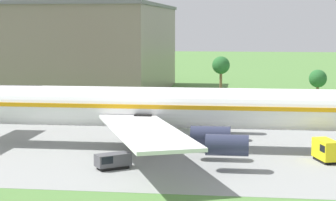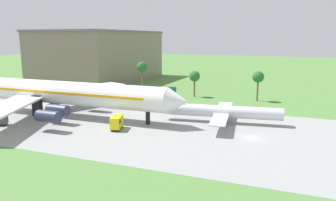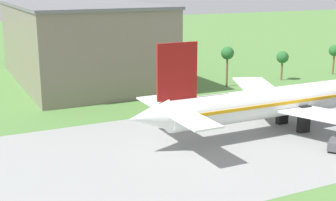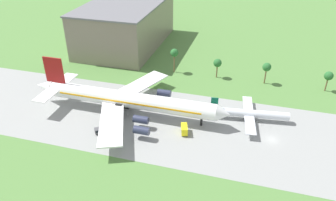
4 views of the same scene
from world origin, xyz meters
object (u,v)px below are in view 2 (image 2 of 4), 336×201
Objects in this scene: regional_aircraft at (222,112)px; terminal_building at (101,56)px; jet_airliner at (51,92)px; baggage_tug at (117,122)px.

regional_aircraft is 90.02m from terminal_building.
jet_airliner is at bearing -169.58° from regional_aircraft.
regional_aircraft reaches higher than baggage_tug.
jet_airliner is 24.08m from baggage_tug.
baggage_tug is 0.08× the size of terminal_building.
jet_airliner reaches higher than baggage_tug.
jet_airliner is 1.21× the size of terminal_building.
jet_airliner is 15.37× the size of baggage_tug.
terminal_building is at bearing 140.60° from regional_aircraft.
terminal_building is (-26.58, 64.72, 5.45)m from jet_airliner.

